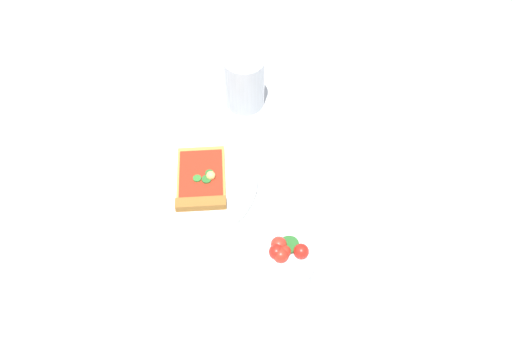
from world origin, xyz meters
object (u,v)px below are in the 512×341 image
at_px(plate, 188,182).
at_px(salad_bowl, 279,260).
at_px(paper_napkin, 316,184).
at_px(pizza_slice_main, 201,182).
at_px(soda_glass, 245,84).

bearing_deg(plate, salad_bowl, -125.04).
xyz_separation_m(salad_bowl, paper_napkin, (0.18, -0.04, -0.03)).
height_order(pizza_slice_main, soda_glass, soda_glass).
relative_size(plate, paper_napkin, 1.63).
xyz_separation_m(salad_bowl, soda_glass, (0.36, 0.13, 0.02)).
distance_m(salad_bowl, soda_glass, 0.39).
relative_size(salad_bowl, soda_glass, 1.02).
relative_size(pizza_slice_main, soda_glass, 1.34).
relative_size(salad_bowl, paper_napkin, 0.74).
relative_size(soda_glass, paper_napkin, 0.73).
bearing_deg(soda_glass, salad_bowl, -159.64).
bearing_deg(salad_bowl, paper_napkin, -12.02).
relative_size(plate, salad_bowl, 2.20).
bearing_deg(paper_napkin, pizza_slice_main, 103.66).
height_order(plate, paper_napkin, plate).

